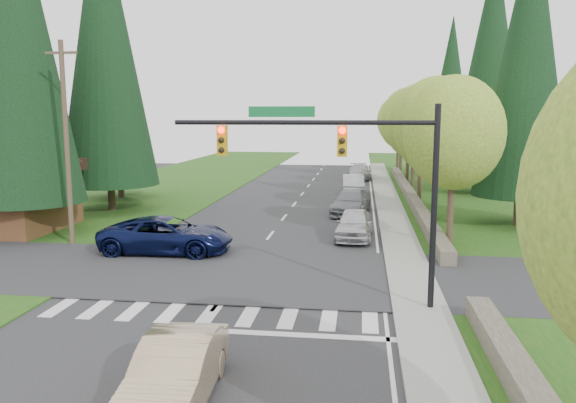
% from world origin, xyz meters
% --- Properties ---
extents(ground, '(120.00, 120.00, 0.00)m').
position_xyz_m(ground, '(0.00, 0.00, 0.00)').
color(ground, '#28282B').
rests_on(ground, ground).
extents(grass_east, '(14.00, 110.00, 0.06)m').
position_xyz_m(grass_east, '(13.00, 20.00, 0.03)').
color(grass_east, '#174B14').
rests_on(grass_east, ground).
extents(grass_west, '(14.00, 110.00, 0.06)m').
position_xyz_m(grass_west, '(-13.00, 20.00, 0.03)').
color(grass_west, '#174B14').
rests_on(grass_west, ground).
extents(cross_street, '(120.00, 8.00, 0.10)m').
position_xyz_m(cross_street, '(0.00, 8.00, 0.00)').
color(cross_street, '#28282B').
rests_on(cross_street, ground).
extents(sidewalk_east, '(1.80, 80.00, 0.13)m').
position_xyz_m(sidewalk_east, '(6.90, 22.00, 0.07)').
color(sidewalk_east, gray).
rests_on(sidewalk_east, ground).
extents(curb_east, '(0.20, 80.00, 0.13)m').
position_xyz_m(curb_east, '(6.05, 22.00, 0.07)').
color(curb_east, gray).
rests_on(curb_east, ground).
extents(stone_wall_north, '(0.70, 40.00, 0.70)m').
position_xyz_m(stone_wall_north, '(8.60, 30.00, 0.35)').
color(stone_wall_north, '#4C4438').
rests_on(stone_wall_north, ground).
extents(traffic_signal, '(8.70, 0.37, 6.80)m').
position_xyz_m(traffic_signal, '(4.37, 4.50, 4.98)').
color(traffic_signal, black).
rests_on(traffic_signal, ground).
extents(brown_building, '(8.40, 8.40, 5.40)m').
position_xyz_m(brown_building, '(-15.00, 15.00, 3.14)').
color(brown_building, '#4C2D19').
rests_on(brown_building, ground).
extents(utility_pole, '(1.60, 0.24, 10.00)m').
position_xyz_m(utility_pole, '(-9.50, 12.00, 5.14)').
color(utility_pole, '#473828').
rests_on(utility_pole, ground).
extents(decid_tree_0, '(4.80, 4.80, 8.37)m').
position_xyz_m(decid_tree_0, '(9.20, 14.00, 5.60)').
color(decid_tree_0, '#38281C').
rests_on(decid_tree_0, ground).
extents(decid_tree_1, '(5.20, 5.20, 8.80)m').
position_xyz_m(decid_tree_1, '(9.30, 21.00, 5.80)').
color(decid_tree_1, '#38281C').
rests_on(decid_tree_1, ground).
extents(decid_tree_2, '(5.00, 5.00, 8.82)m').
position_xyz_m(decid_tree_2, '(9.10, 28.00, 5.93)').
color(decid_tree_2, '#38281C').
rests_on(decid_tree_2, ground).
extents(decid_tree_3, '(5.00, 5.00, 8.55)m').
position_xyz_m(decid_tree_3, '(9.20, 35.00, 5.66)').
color(decid_tree_3, '#38281C').
rests_on(decid_tree_3, ground).
extents(decid_tree_4, '(5.40, 5.40, 9.18)m').
position_xyz_m(decid_tree_4, '(9.30, 42.00, 6.06)').
color(decid_tree_4, '#38281C').
rests_on(decid_tree_4, ground).
extents(decid_tree_5, '(4.80, 4.80, 8.30)m').
position_xyz_m(decid_tree_5, '(9.10, 49.00, 5.53)').
color(decid_tree_5, '#38281C').
rests_on(decid_tree_5, ground).
extents(decid_tree_6, '(5.20, 5.20, 8.86)m').
position_xyz_m(decid_tree_6, '(9.20, 56.00, 5.86)').
color(decid_tree_6, '#38281C').
rests_on(decid_tree_6, ground).
extents(conifer_w_a, '(6.12, 6.12, 19.80)m').
position_xyz_m(conifer_w_a, '(-13.00, 14.00, 10.79)').
color(conifer_w_a, '#38281C').
rests_on(conifer_w_a, ground).
extents(conifer_w_b, '(5.44, 5.44, 17.80)m').
position_xyz_m(conifer_w_b, '(-16.00, 18.00, 9.79)').
color(conifer_w_b, '#38281C').
rests_on(conifer_w_b, ground).
extents(conifer_w_c, '(6.46, 6.46, 20.80)m').
position_xyz_m(conifer_w_c, '(-12.00, 22.00, 11.29)').
color(conifer_w_c, '#38281C').
rests_on(conifer_w_c, ground).
extents(conifer_w_e, '(5.78, 5.78, 18.80)m').
position_xyz_m(conifer_w_e, '(-14.00, 28.00, 10.29)').
color(conifer_w_e, '#38281C').
rests_on(conifer_w_e, ground).
extents(conifer_e_a, '(5.44, 5.44, 17.80)m').
position_xyz_m(conifer_e_a, '(14.00, 20.00, 9.79)').
color(conifer_e_a, '#38281C').
rests_on(conifer_e_a, ground).
extents(conifer_e_b, '(6.12, 6.12, 19.80)m').
position_xyz_m(conifer_e_b, '(15.00, 34.00, 10.79)').
color(conifer_e_b, '#38281C').
rests_on(conifer_e_b, ground).
extents(conifer_e_c, '(5.10, 5.10, 16.80)m').
position_xyz_m(conifer_e_c, '(14.00, 48.00, 9.29)').
color(conifer_e_c, '#38281C').
rests_on(conifer_e_c, ground).
extents(sedan_champagne, '(1.78, 4.60, 1.49)m').
position_xyz_m(sedan_champagne, '(0.80, -2.52, 0.75)').
color(sedan_champagne, tan).
rests_on(sedan_champagne, ground).
extents(suv_navy, '(6.24, 3.00, 1.71)m').
position_xyz_m(suv_navy, '(-4.19, 11.00, 0.86)').
color(suv_navy, '#0B1138').
rests_on(suv_navy, ground).
extents(parked_car_a, '(2.11, 4.69, 1.56)m').
position_xyz_m(parked_car_a, '(4.54, 15.30, 0.78)').
color(parked_car_a, silver).
rests_on(parked_car_a, ground).
extents(parked_car_b, '(2.81, 5.59, 1.56)m').
position_xyz_m(parked_car_b, '(4.20, 22.90, 0.78)').
color(parked_car_b, slate).
rests_on(parked_car_b, ground).
extents(parked_car_c, '(1.97, 4.98, 1.61)m').
position_xyz_m(parked_car_c, '(4.20, 32.03, 0.81)').
color(parked_car_c, '#B8B9BE').
rests_on(parked_car_c, ground).
extents(parked_car_d, '(1.68, 4.12, 1.40)m').
position_xyz_m(parked_car_d, '(4.45, 42.90, 0.70)').
color(parked_car_d, silver).
rests_on(parked_car_d, ground).
extents(parked_car_e, '(2.42, 5.18, 1.46)m').
position_xyz_m(parked_car_e, '(4.66, 44.00, 0.73)').
color(parked_car_e, '#A4A3A8').
rests_on(parked_car_e, ground).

